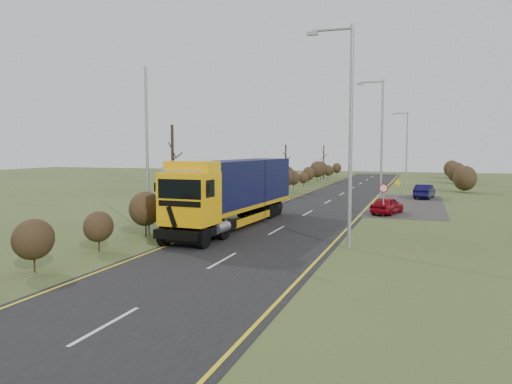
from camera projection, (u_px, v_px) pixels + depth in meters
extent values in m
plane|color=#394E21|center=(254.00, 244.00, 24.37)|extent=(160.00, 160.00, 0.00)
cube|color=black|center=(301.00, 217.00, 33.82)|extent=(8.00, 120.00, 0.02)
cube|color=#2F2D2A|center=(406.00, 205.00, 41.21)|extent=(6.00, 18.00, 0.02)
cube|color=gold|center=(250.00, 214.00, 34.99)|extent=(0.12, 116.00, 0.01)
cube|color=gold|center=(356.00, 219.00, 32.65)|extent=(0.12, 116.00, 0.01)
cube|color=silver|center=(106.00, 325.00, 13.04)|extent=(0.12, 3.00, 0.01)
cube|color=silver|center=(223.00, 260.00, 20.59)|extent=(0.12, 3.00, 0.01)
cube|color=silver|center=(276.00, 230.00, 28.15)|extent=(0.12, 3.00, 0.01)
cube|color=silver|center=(308.00, 213.00, 35.71)|extent=(0.12, 3.00, 0.01)
cube|color=silver|center=(328.00, 202.00, 43.26)|extent=(0.12, 3.00, 0.01)
cube|color=silver|center=(342.00, 194.00, 50.82)|extent=(0.12, 3.00, 0.01)
cube|color=silver|center=(353.00, 188.00, 58.38)|extent=(0.12, 3.00, 0.01)
cube|color=silver|center=(361.00, 183.00, 65.94)|extent=(0.12, 3.00, 0.01)
cube|color=silver|center=(367.00, 180.00, 73.49)|extent=(0.12, 3.00, 0.01)
cube|color=silver|center=(372.00, 177.00, 81.05)|extent=(0.12, 3.00, 0.01)
ellipsoid|color=black|center=(33.00, 239.00, 18.60)|extent=(1.34, 1.74, 1.54)
ellipsoid|color=black|center=(99.00, 227.00, 22.40)|extent=(1.21, 1.57, 1.39)
ellipsoid|color=black|center=(146.00, 209.00, 26.14)|extent=(1.58, 2.06, 1.82)
ellipsoid|color=black|center=(181.00, 195.00, 29.89)|extent=(1.96, 2.55, 2.25)
ellipsoid|color=black|center=(207.00, 192.00, 33.69)|extent=(1.83, 2.38, 2.10)
ellipsoid|color=black|center=(230.00, 193.00, 37.48)|extent=(1.37, 1.78, 1.57)
ellipsoid|color=black|center=(247.00, 191.00, 41.31)|extent=(1.20, 1.56, 1.38)
ellipsoid|color=black|center=(263.00, 184.00, 45.01)|extent=(1.55, 2.02, 1.78)
ellipsoid|color=black|center=(274.00, 177.00, 48.81)|extent=(1.95, 2.53, 2.24)
ellipsoid|color=black|center=(286.00, 176.00, 52.54)|extent=(1.85, 2.41, 2.13)
ellipsoid|color=black|center=(293.00, 178.00, 56.42)|extent=(1.40, 1.81, 1.61)
ellipsoid|color=black|center=(304.00, 178.00, 60.14)|extent=(1.19, 1.55, 1.37)
ellipsoid|color=black|center=(309.00, 174.00, 63.98)|extent=(1.52, 1.97, 1.75)
ellipsoid|color=black|center=(317.00, 169.00, 67.63)|extent=(1.93, 2.51, 2.22)
ellipsoid|color=black|center=(321.00, 169.00, 71.51)|extent=(1.88, 2.44, 2.16)
ellipsoid|color=black|center=(328.00, 170.00, 75.22)|extent=(1.43, 1.85, 1.64)
ellipsoid|color=black|center=(330.00, 171.00, 79.13)|extent=(1.19, 1.55, 1.37)
ellipsoid|color=black|center=(337.00, 168.00, 82.77)|extent=(1.49, 1.93, 1.71)
cylinder|color=#302218|center=(173.00, 175.00, 29.95)|extent=(0.18, 0.18, 6.05)
cylinder|color=#302218|center=(286.00, 168.00, 54.55)|extent=(0.18, 0.18, 5.06)
cylinder|color=#302218|center=(324.00, 162.00, 75.33)|extent=(0.18, 0.18, 5.15)
cube|color=black|center=(198.00, 228.00, 24.79)|extent=(2.55, 4.53, 0.43)
cube|color=#FFB40B|center=(190.00, 198.00, 23.84)|extent=(2.51, 2.24, 2.49)
cube|color=black|center=(180.00, 238.00, 23.03)|extent=(2.40, 0.25, 0.53)
cube|color=black|center=(172.00, 217.00, 23.02)|extent=(0.58, 0.05, 1.03)
cube|color=black|center=(187.00, 218.00, 22.77)|extent=(0.58, 0.05, 1.03)
cube|color=black|center=(179.00, 189.00, 22.81)|extent=(2.25, 0.19, 0.91)
cube|color=black|center=(179.00, 204.00, 22.84)|extent=(2.20, 0.15, 0.27)
cube|color=#FFB40B|center=(192.00, 167.00, 24.02)|extent=(2.47, 1.48, 0.54)
cylinder|color=silver|center=(181.00, 171.00, 22.95)|extent=(2.11, 0.18, 0.06)
cube|color=black|center=(155.00, 187.00, 23.45)|extent=(0.09, 0.12, 0.43)
cube|color=black|center=(209.00, 189.00, 22.58)|extent=(0.09, 0.12, 0.43)
cylinder|color=gray|center=(181.00, 225.00, 25.50)|extent=(0.61, 1.27, 0.54)
cylinder|color=gray|center=(221.00, 227.00, 24.80)|extent=(0.61, 1.27, 0.54)
cube|color=gold|center=(241.00, 205.00, 30.63)|extent=(3.08, 12.20, 0.23)
cube|color=black|center=(241.00, 182.00, 30.51)|extent=(3.04, 11.81, 2.64)
cube|color=#0E1B3B|center=(269.00, 177.00, 36.05)|extent=(2.38, 0.19, 2.64)
cube|color=#0E1B3B|center=(200.00, 189.00, 24.96)|extent=(2.38, 0.19, 2.64)
cube|color=black|center=(259.00, 207.00, 34.12)|extent=(2.40, 3.57, 0.34)
cube|color=gold|center=(217.00, 217.00, 30.15)|extent=(0.35, 5.27, 0.43)
cube|color=gold|center=(254.00, 218.00, 29.41)|extent=(0.35, 5.27, 0.43)
cylinder|color=black|center=(165.00, 236.00, 23.67)|extent=(0.36, 1.01, 1.00)
cylinder|color=black|center=(203.00, 238.00, 23.04)|extent=(0.36, 1.01, 1.00)
cylinder|color=black|center=(187.00, 228.00, 25.94)|extent=(0.36, 1.01, 1.00)
cylinder|color=black|center=(223.00, 230.00, 25.30)|extent=(0.36, 1.01, 1.00)
cylinder|color=black|center=(241.00, 210.00, 33.64)|extent=(0.36, 1.01, 1.00)
cylinder|color=black|center=(270.00, 211.00, 33.00)|extent=(0.36, 1.01, 1.00)
cylinder|color=black|center=(246.00, 208.00, 34.54)|extent=(0.36, 1.01, 1.00)
cylinder|color=black|center=(274.00, 209.00, 33.90)|extent=(0.36, 1.01, 1.00)
cylinder|color=black|center=(251.00, 207.00, 35.45)|extent=(0.36, 1.01, 1.00)
cylinder|color=black|center=(278.00, 208.00, 34.81)|extent=(0.36, 1.01, 1.00)
imported|color=maroon|center=(387.00, 206.00, 35.23)|extent=(2.38, 3.87, 1.23)
imported|color=#0B0932|center=(424.00, 191.00, 46.28)|extent=(2.02, 4.15, 1.31)
cylinder|color=#979A9C|center=(351.00, 139.00, 22.64)|extent=(0.18, 0.18, 10.16)
cylinder|color=#979A9C|center=(332.00, 30.00, 22.50)|extent=(1.81, 0.12, 0.12)
cube|color=#979A9C|center=(313.00, 34.00, 22.79)|extent=(0.51, 0.20, 0.16)
cylinder|color=#979A9C|center=(382.00, 144.00, 39.61)|extent=(0.18, 0.18, 10.06)
cylinder|color=#979A9C|center=(372.00, 82.00, 39.47)|extent=(1.79, 0.12, 0.12)
cube|color=#979A9C|center=(360.00, 84.00, 39.76)|extent=(0.50, 0.20, 0.16)
cylinder|color=#979A9C|center=(407.00, 149.00, 61.70)|extent=(0.18, 0.18, 9.12)
cylinder|color=#979A9C|center=(401.00, 113.00, 61.58)|extent=(1.62, 0.12, 0.12)
cube|color=#979A9C|center=(394.00, 114.00, 61.84)|extent=(0.46, 0.18, 0.14)
cylinder|color=#979A9C|center=(147.00, 152.00, 26.47)|extent=(0.16, 0.16, 8.92)
cylinder|color=#979A9C|center=(383.00, 202.00, 33.89)|extent=(0.08, 0.08, 1.95)
cylinder|color=red|center=(384.00, 188.00, 33.77)|extent=(0.63, 0.04, 0.63)
cylinder|color=white|center=(383.00, 188.00, 33.76)|extent=(0.47, 0.02, 0.47)
cylinder|color=#979A9C|center=(398.00, 190.00, 48.37)|extent=(0.08, 0.08, 1.24)
cube|color=yellow|center=(398.00, 183.00, 48.26)|extent=(0.62, 0.04, 0.62)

